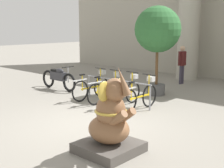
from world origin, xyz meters
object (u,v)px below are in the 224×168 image
Objects in this scene: elephant_statue at (110,124)px; motorcycle at (58,78)px; bicycle_3 at (140,96)px; potted_tree at (158,31)px; person_pedestrian at (182,61)px; bicycle_1 at (107,90)px; bicycle_2 at (124,93)px; bicycle_0 at (92,87)px.

elephant_statue reaches higher than motorcycle.
potted_tree is at bearing 112.19° from bicycle_3.
elephant_statue is 0.56× the size of potted_tree.
person_pedestrian is at bearing 110.11° from elephant_statue.
bicycle_3 is at bearing 117.01° from elephant_statue.
person_pedestrian reaches higher than bicycle_1.
bicycle_3 is 0.85× the size of motorcycle.
bicycle_3 reaches higher than motorcycle.
bicycle_1 is 4.06m from elephant_statue.
bicycle_1 is 0.97× the size of elephant_statue.
motorcycle is at bearing 150.82° from elephant_statue.
bicycle_3 is 1.04× the size of person_pedestrian.
motorcycle is 4.15m from potted_tree.
elephant_statue is 0.88× the size of motorcycle.
bicycle_2 is 3.64m from elephant_statue.
bicycle_3 is at bearing -0.12° from bicycle_0.
potted_tree reaches higher than bicycle_0.
potted_tree reaches higher than bicycle_2.
bicycle_2 is 0.68m from bicycle_3.
bicycle_1 is at bearing -105.23° from potted_tree.
potted_tree is (-0.14, 1.96, 1.82)m from bicycle_2.
bicycle_0 and bicycle_1 have the same top height.
bicycle_0 is at bearing 140.53° from elephant_statue.
bicycle_0 and bicycle_2 have the same top height.
person_pedestrian is at bearing 99.29° from potted_tree.
potted_tree reaches higher than bicycle_1.
bicycle_1 is 1.00× the size of bicycle_2.
bicycle_1 is at bearing -4.61° from motorcycle.
bicycle_0 is 1.00× the size of bicycle_3.
bicycle_1 and bicycle_3 have the same top height.
bicycle_1 is 1.04× the size of person_pedestrian.
bicycle_3 is 2.83m from potted_tree.
elephant_statue is 5.65m from potted_tree.
bicycle_0 is 2.10m from motorcycle.
motorcycle is (-5.59, 3.12, -0.12)m from elephant_statue.
bicycle_0 is at bearing 179.88° from bicycle_3.
bicycle_3 is 4.13m from motorcycle.
bicycle_3 is 4.66m from person_pedestrian.
bicycle_0 reaches higher than motorcycle.
bicycle_0 is at bearing -121.40° from potted_tree.
bicycle_2 reaches higher than motorcycle.
elephant_statue is at bearing -62.99° from bicycle_3.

